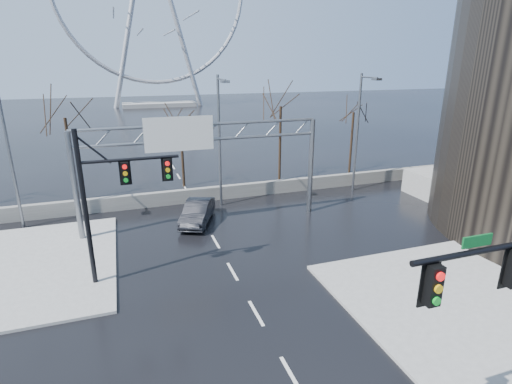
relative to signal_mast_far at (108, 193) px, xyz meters
name	(u,v)px	position (x,y,z in m)	size (l,w,h in m)	color
ground	(291,375)	(5.87, -8.96, -4.83)	(260.00, 260.00, 0.00)	black
sidewalk_right_ext	(464,295)	(15.87, -6.96, -4.76)	(12.00, 10.00, 0.15)	gray
sidewalk_far	(20,268)	(-5.13, 3.04, -4.76)	(10.00, 12.00, 0.15)	gray
barrier_wall	(193,195)	(5.87, 11.04, -4.28)	(52.00, 0.50, 1.10)	slate
signal_mast_far	(108,193)	(0.00, 0.00, 0.00)	(4.72, 0.41, 8.00)	black
sign_gantry	(197,153)	(5.49, 6.00, 0.35)	(16.36, 0.40, 7.60)	slate
streetlight_left	(6,144)	(-6.13, 9.20, 1.05)	(0.50, 2.55, 10.00)	slate
streetlight_mid	(220,132)	(7.87, 9.20, 1.05)	(0.50, 2.55, 10.00)	slate
streetlight_right	(360,124)	(19.87, 9.20, 1.05)	(0.50, 2.55, 10.00)	slate
tree_left	(66,128)	(-3.13, 14.54, 1.14)	(3.75, 3.75, 7.50)	black
tree_center	(181,130)	(5.87, 15.54, 0.34)	(3.25, 3.25, 6.50)	black
tree_right	(281,115)	(14.87, 14.54, 1.38)	(3.90, 3.90, 7.80)	black
tree_far_right	(353,119)	(22.87, 15.04, 0.58)	(3.40, 3.40, 6.80)	black
car	(197,212)	(5.42, 6.57, -4.05)	(1.66, 4.76, 1.57)	black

